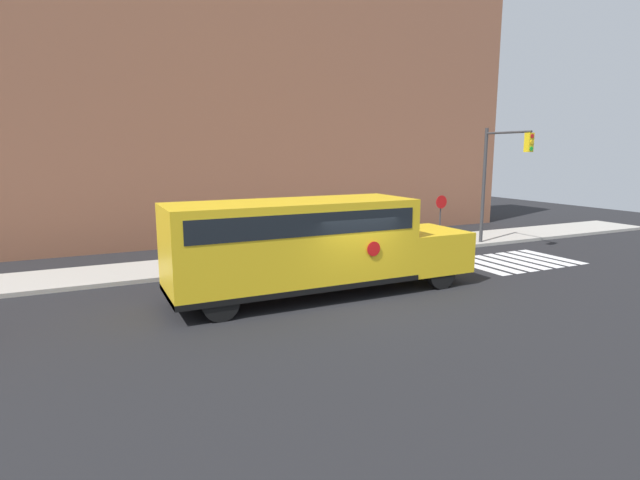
# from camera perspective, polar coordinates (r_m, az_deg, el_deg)

# --- Properties ---
(ground_plane) EXTENTS (60.00, 60.00, 0.00)m
(ground_plane) POSITION_cam_1_polar(r_m,az_deg,el_deg) (15.11, 4.38, -7.01)
(ground_plane) COLOR black
(sidewalk_strip) EXTENTS (44.00, 3.00, 0.15)m
(sidewalk_strip) POSITION_cam_1_polar(r_m,az_deg,el_deg) (20.78, -4.66, -2.07)
(sidewalk_strip) COLOR #B2ADA3
(sidewalk_strip) RESTS_ON ground
(building_backdrop) EXTENTS (32.00, 4.00, 13.84)m
(building_backdrop) POSITION_cam_1_polar(r_m,az_deg,el_deg) (26.60, -10.14, 15.28)
(building_backdrop) COLOR #935B42
(building_backdrop) RESTS_ON ground
(crosswalk_stripes) EXTENTS (4.70, 3.20, 0.01)m
(crosswalk_stripes) POSITION_cam_1_polar(r_m,az_deg,el_deg) (21.95, 21.45, -2.27)
(crosswalk_stripes) COLOR white
(crosswalk_stripes) RESTS_ON ground
(school_bus) EXTENTS (9.79, 2.57, 2.99)m
(school_bus) POSITION_cam_1_polar(r_m,az_deg,el_deg) (15.24, -1.21, -0.28)
(school_bus) COLOR yellow
(school_bus) RESTS_ON ground
(stop_sign) EXTENTS (0.61, 0.10, 2.44)m
(stop_sign) POSITION_cam_1_polar(r_m,az_deg,el_deg) (23.92, 13.61, 2.92)
(stop_sign) COLOR #38383A
(stop_sign) RESTS_ON ground
(traffic_light) EXTENTS (0.28, 2.71, 5.51)m
(traffic_light) POSITION_cam_1_polar(r_m,az_deg,el_deg) (24.26, 19.67, 7.55)
(traffic_light) COLOR #38383A
(traffic_light) RESTS_ON ground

